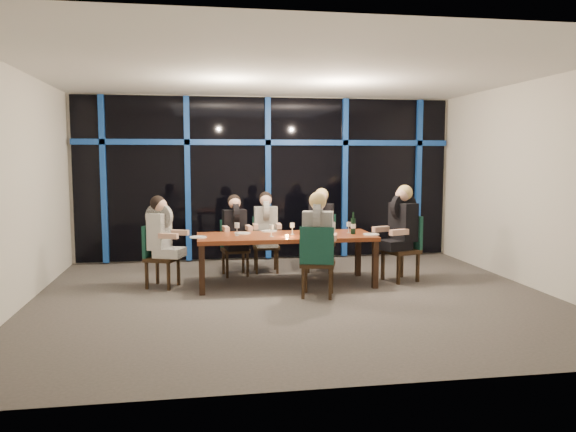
# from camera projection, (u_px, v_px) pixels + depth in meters

# --- Properties ---
(room) EXTENTS (7.04, 7.00, 3.02)m
(room) POSITION_uv_depth(u_px,v_px,m) (295.00, 147.00, 7.38)
(room) COLOR #57514D
(room) RESTS_ON ground
(window_wall) EXTENTS (6.86, 0.43, 2.94)m
(window_wall) POSITION_uv_depth(u_px,v_px,m) (268.00, 176.00, 10.31)
(window_wall) COLOR black
(window_wall) RESTS_ON ground
(dining_table) EXTENTS (2.60, 1.00, 0.75)m
(dining_table) POSITION_uv_depth(u_px,v_px,m) (286.00, 239.00, 8.31)
(dining_table) COLOR brown
(dining_table) RESTS_ON ground
(chair_far_left) EXTENTS (0.46, 0.46, 0.89)m
(chair_far_left) POSITION_uv_depth(u_px,v_px,m) (234.00, 244.00, 9.04)
(chair_far_left) COLOR black
(chair_far_left) RESTS_ON ground
(chair_far_mid) EXTENTS (0.43, 0.43, 0.91)m
(chair_far_mid) POSITION_uv_depth(u_px,v_px,m) (266.00, 241.00, 9.32)
(chair_far_mid) COLOR black
(chair_far_mid) RESTS_ON ground
(chair_far_right) EXTENTS (0.57, 0.57, 0.94)m
(chair_far_right) POSITION_uv_depth(u_px,v_px,m) (322.00, 239.00, 9.37)
(chair_far_right) COLOR black
(chair_far_right) RESTS_ON ground
(chair_end_left) EXTENTS (0.55, 0.55, 0.91)m
(chair_end_left) POSITION_uv_depth(u_px,v_px,m) (157.00, 252.00, 8.17)
(chair_end_left) COLOR black
(chair_end_left) RESTS_ON ground
(chair_end_right) EXTENTS (0.59, 0.59, 1.00)m
(chair_end_right) POSITION_uv_depth(u_px,v_px,m) (405.00, 244.00, 8.61)
(chair_end_right) COLOR black
(chair_end_right) RESTS_ON ground
(chair_near_mid) EXTENTS (0.57, 0.57, 0.98)m
(chair_near_mid) POSITION_uv_depth(u_px,v_px,m) (317.00, 258.00, 7.53)
(chair_near_mid) COLOR black
(chair_near_mid) RESTS_ON ground
(diner_far_left) EXTENTS (0.47, 0.58, 0.86)m
(diner_far_left) POSITION_uv_depth(u_px,v_px,m) (235.00, 223.00, 8.94)
(diner_far_left) COLOR black
(diner_far_left) RESTS_ON ground
(diner_far_mid) EXTENTS (0.46, 0.57, 0.88)m
(diner_far_mid) POSITION_uv_depth(u_px,v_px,m) (266.00, 220.00, 9.21)
(diner_far_mid) COLOR black
(diner_far_mid) RESTS_ON ground
(diner_far_right) EXTENTS (0.58, 0.65, 0.92)m
(diner_far_right) POSITION_uv_depth(u_px,v_px,m) (321.00, 218.00, 9.25)
(diner_far_right) COLOR black
(diner_far_right) RESTS_ON ground
(diner_end_left) EXTENTS (0.63, 0.57, 0.89)m
(diner_end_left) POSITION_uv_depth(u_px,v_px,m) (162.00, 228.00, 8.12)
(diner_end_left) COLOR black
(diner_end_left) RESTS_ON ground
(diner_end_right) EXTENTS (0.69, 0.60, 0.98)m
(diner_end_right) POSITION_uv_depth(u_px,v_px,m) (401.00, 219.00, 8.53)
(diner_end_right) COLOR black
(diner_end_right) RESTS_ON ground
(diner_near_mid) EXTENTS (0.57, 0.66, 0.95)m
(diner_near_mid) POSITION_uv_depth(u_px,v_px,m) (318.00, 229.00, 7.58)
(diner_near_mid) COLOR black
(diner_near_mid) RESTS_ON ground
(plate_far_left) EXTENTS (0.24, 0.24, 0.01)m
(plate_far_left) POSITION_uv_depth(u_px,v_px,m) (242.00, 233.00, 8.41)
(plate_far_left) COLOR white
(plate_far_left) RESTS_ON dining_table
(plate_far_mid) EXTENTS (0.24, 0.24, 0.01)m
(plate_far_mid) POSITION_uv_depth(u_px,v_px,m) (269.00, 231.00, 8.67)
(plate_far_mid) COLOR white
(plate_far_mid) RESTS_ON dining_table
(plate_far_right) EXTENTS (0.24, 0.24, 0.01)m
(plate_far_right) POSITION_uv_depth(u_px,v_px,m) (315.00, 231.00, 8.72)
(plate_far_right) COLOR white
(plate_far_right) RESTS_ON dining_table
(plate_end_left) EXTENTS (0.24, 0.24, 0.01)m
(plate_end_left) POSITION_uv_depth(u_px,v_px,m) (198.00, 237.00, 8.00)
(plate_end_left) COLOR white
(plate_end_left) RESTS_ON dining_table
(plate_end_right) EXTENTS (0.24, 0.24, 0.01)m
(plate_end_right) POSITION_uv_depth(u_px,v_px,m) (371.00, 234.00, 8.29)
(plate_end_right) COLOR white
(plate_end_right) RESTS_ON dining_table
(plate_near_mid) EXTENTS (0.24, 0.24, 0.01)m
(plate_near_mid) POSITION_uv_depth(u_px,v_px,m) (321.00, 236.00, 8.15)
(plate_near_mid) COLOR white
(plate_near_mid) RESTS_ON dining_table
(wine_bottle) EXTENTS (0.08, 0.08, 0.33)m
(wine_bottle) POSITION_uv_depth(u_px,v_px,m) (353.00, 226.00, 8.37)
(wine_bottle) COLOR black
(wine_bottle) RESTS_ON dining_table
(water_pitcher) EXTENTS (0.12, 0.11, 0.20)m
(water_pitcher) POSITION_uv_depth(u_px,v_px,m) (331.00, 228.00, 8.30)
(water_pitcher) COLOR silver
(water_pitcher) RESTS_ON dining_table
(tea_light) EXTENTS (0.05, 0.05, 0.03)m
(tea_light) POSITION_uv_depth(u_px,v_px,m) (287.00, 236.00, 8.08)
(tea_light) COLOR #FFA24C
(tea_light) RESTS_ON dining_table
(wine_glass_a) EXTENTS (0.07, 0.07, 0.17)m
(wine_glass_a) POSITION_uv_depth(u_px,v_px,m) (271.00, 228.00, 8.10)
(wine_glass_a) COLOR silver
(wine_glass_a) RESTS_ON dining_table
(wine_glass_b) EXTENTS (0.07, 0.07, 0.17)m
(wine_glass_b) POSITION_uv_depth(u_px,v_px,m) (292.00, 226.00, 8.33)
(wine_glass_b) COLOR white
(wine_glass_b) RESTS_ON dining_table
(wine_glass_c) EXTENTS (0.06, 0.06, 0.16)m
(wine_glass_c) POSITION_uv_depth(u_px,v_px,m) (322.00, 228.00, 8.22)
(wine_glass_c) COLOR white
(wine_glass_c) RESTS_ON dining_table
(wine_glass_d) EXTENTS (0.07, 0.07, 0.19)m
(wine_glass_d) POSITION_uv_depth(u_px,v_px,m) (237.00, 226.00, 8.19)
(wine_glass_d) COLOR silver
(wine_glass_d) RESTS_ON dining_table
(wine_glass_e) EXTENTS (0.06, 0.06, 0.17)m
(wine_glass_e) POSITION_uv_depth(u_px,v_px,m) (349.00, 225.00, 8.49)
(wine_glass_e) COLOR silver
(wine_glass_e) RESTS_ON dining_table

